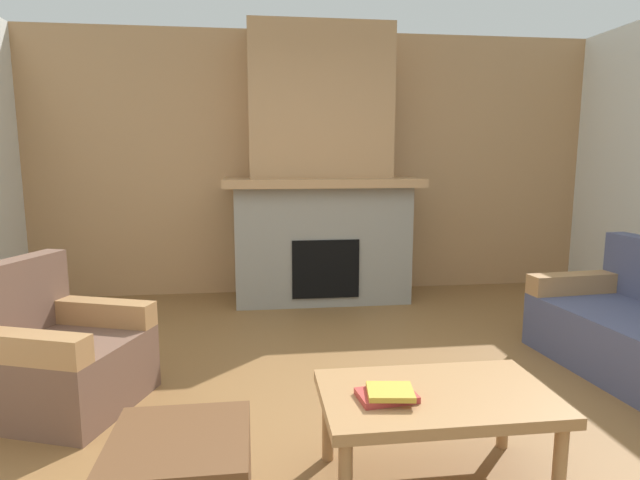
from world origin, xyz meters
TOP-DOWN VIEW (x-y plane):
  - ground at (0.00, 0.00)m, footprint 9.00×9.00m
  - wall_back_wood_panel at (0.00, 3.00)m, footprint 6.00×0.12m
  - fireplace at (0.00, 2.62)m, footprint 1.90×0.82m
  - armchair at (-1.80, 0.46)m, footprint 0.97×0.97m
  - coffee_table at (0.11, -0.52)m, footprint 1.00×0.60m
  - book_stack_near_edge at (-0.12, -0.57)m, footprint 0.26×0.21m

SIDE VIEW (x-z plane):
  - ground at x=0.00m, z-range 0.00..0.00m
  - armchair at x=-1.80m, z-range -0.13..0.72m
  - coffee_table at x=0.11m, z-range 0.16..0.59m
  - book_stack_near_edge at x=-0.12m, z-range 0.43..0.48m
  - fireplace at x=0.00m, z-range -0.19..2.51m
  - wall_back_wood_panel at x=0.00m, z-range 0.00..2.70m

